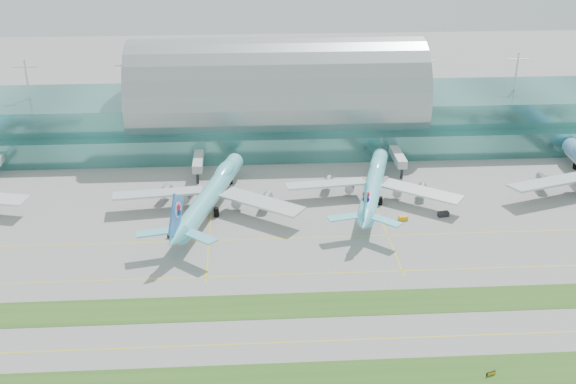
{
  "coord_description": "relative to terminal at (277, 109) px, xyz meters",
  "views": [
    {
      "loc": [
        -13.42,
        -157.8,
        103.44
      ],
      "look_at": [
        0.0,
        55.0,
        9.0
      ],
      "focal_mm": 45.0,
      "sensor_mm": 36.0,
      "label": 1
    }
  ],
  "objects": [
    {
      "name": "airliner_b",
      "position": [
        -25.22,
        -66.82,
        -7.88
      ],
      "size": [
        63.62,
        73.54,
        20.58
      ],
      "rotation": [
        0.0,
        0.0,
        -0.26
      ],
      "color": "#66D2E1",
      "rests_on": "ground"
    },
    {
      "name": "gse_f",
      "position": [
        51.08,
        -76.45,
        -13.42
      ],
      "size": [
        3.85,
        2.43,
        1.62
      ],
      "primitive_type": "cube",
      "rotation": [
        0.0,
        0.0,
        0.2
      ],
      "color": "black",
      "rests_on": "ground"
    },
    {
      "name": "taxiline_d",
      "position": [
        -0.01,
        -88.79,
        -14.22
      ],
      "size": [
        420.0,
        0.35,
        0.01
      ],
      "primitive_type": "cube",
      "color": "yellow",
      "rests_on": "ground"
    },
    {
      "name": "grass_strip_far",
      "position": [
        -0.01,
        -126.79,
        -14.19
      ],
      "size": [
        420.0,
        12.0,
        0.08
      ],
      "primitive_type": "cube",
      "color": "#2D591E",
      "rests_on": "ground"
    },
    {
      "name": "taxiline_b",
      "position": [
        -0.01,
        -142.79,
        -14.22
      ],
      "size": [
        420.0,
        0.35,
        0.01
      ],
      "primitive_type": "cube",
      "color": "yellow",
      "rests_on": "ground"
    },
    {
      "name": "ground",
      "position": [
        -0.01,
        -128.79,
        -14.23
      ],
      "size": [
        700.0,
        700.0,
        0.0
      ],
      "primitive_type": "plane",
      "color": "gray",
      "rests_on": "ground"
    },
    {
      "name": "grass_strip_near",
      "position": [
        -0.01,
        -156.79,
        -14.19
      ],
      "size": [
        420.0,
        12.0,
        0.08
      ],
      "primitive_type": "cube",
      "color": "#2D591E",
      "rests_on": "ground"
    },
    {
      "name": "terminal",
      "position": [
        0.0,
        0.0,
        0.0
      ],
      "size": [
        340.0,
        69.1,
        36.0
      ],
      "color": "#3D7A75",
      "rests_on": "ground"
    },
    {
      "name": "airliner_c",
      "position": [
        30.31,
        -61.3,
        -8.35
      ],
      "size": [
        58.9,
        68.09,
        19.05
      ],
      "rotation": [
        0.0,
        0.0,
        -0.26
      ],
      "color": "#6FE1F6",
      "rests_on": "ground"
    },
    {
      "name": "taxiway_sign_east",
      "position": [
        40.41,
        -158.12,
        -13.73
      ],
      "size": [
        2.32,
        1.02,
        1.01
      ],
      "rotation": [
        0.0,
        0.0,
        0.34
      ],
      "color": "black",
      "rests_on": "ground"
    },
    {
      "name": "taxiline_c",
      "position": [
        -0.01,
        -110.79,
        -14.22
      ],
      "size": [
        420.0,
        0.35,
        0.01
      ],
      "primitive_type": "cube",
      "color": "yellow",
      "rests_on": "ground"
    },
    {
      "name": "gse_e",
      "position": [
        37.28,
        -78.4,
        -13.53
      ],
      "size": [
        3.1,
        2.09,
        1.4
      ],
      "primitive_type": "cube",
      "rotation": [
        0.0,
        0.0,
        0.15
      ],
      "color": "#EFA10E",
      "rests_on": "ground"
    },
    {
      "name": "gse_c",
      "position": [
        -36.49,
        -86.24,
        -13.54
      ],
      "size": [
        3.7,
        2.52,
        1.37
      ],
      "primitive_type": "cube",
      "rotation": [
        0.0,
        0.0,
        -0.32
      ],
      "color": "black",
      "rests_on": "ground"
    },
    {
      "name": "gse_d",
      "position": [
        -35.41,
        -73.92,
        -13.49
      ],
      "size": [
        4.11,
        2.53,
        1.48
      ],
      "primitive_type": "cube",
      "rotation": [
        0.0,
        0.0,
        -0.24
      ],
      "color": "black",
      "rests_on": "ground"
    }
  ]
}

